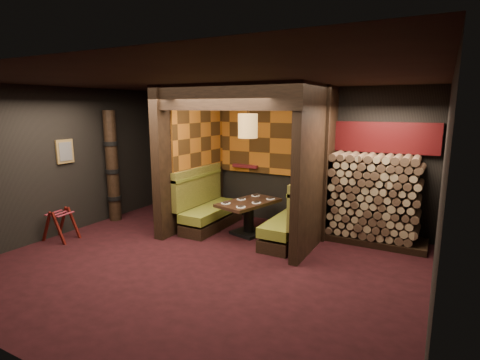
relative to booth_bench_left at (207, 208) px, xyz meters
name	(u,v)px	position (x,y,z in m)	size (l,w,h in m)	color
floor	(201,265)	(0.96, -1.65, -0.41)	(6.50, 5.50, 0.02)	black
ceiling	(197,79)	(0.96, -1.65, 2.46)	(6.50, 5.50, 0.02)	black
wall_back	(272,156)	(0.96, 1.11, 1.02)	(6.50, 0.02, 2.85)	black
wall_front	(21,227)	(0.96, -4.41, 1.02)	(6.50, 0.02, 2.85)	black
wall_left	(60,162)	(-2.30, -1.65, 1.02)	(0.02, 5.50, 2.85)	black
wall_right	(441,202)	(4.22, -1.65, 1.02)	(0.02, 5.50, 2.85)	black
partition_left	(191,158)	(-0.39, 0.00, 1.02)	(0.20, 2.20, 2.85)	black
partition_right	(316,168)	(2.26, 0.05, 1.02)	(0.15, 2.10, 2.85)	black
header_beam	(221,97)	(0.94, -0.95, 2.23)	(2.85, 0.18, 0.44)	black
tapa_back_panel	(271,138)	(0.94, 1.06, 1.42)	(2.40, 0.06, 1.55)	#AC5D18
tapa_side_panel	(200,137)	(-0.27, 0.17, 1.45)	(0.04, 1.85, 1.45)	#AC5D18
lacquer_shelf	(245,166)	(0.36, 1.00, 0.78)	(0.60, 0.12, 0.07)	maroon
booth_bench_left	(207,208)	(0.00, 0.00, 0.00)	(0.68, 1.60, 1.14)	black
booth_bench_right	(294,221)	(1.89, 0.00, 0.00)	(0.68, 1.60, 1.14)	black
dining_table	(249,213)	(0.96, 0.02, 0.03)	(0.98, 1.39, 0.67)	black
place_settings	(249,201)	(0.96, 0.02, 0.28)	(0.78, 1.12, 0.03)	white
pendant_lamp	(248,126)	(0.96, -0.03, 1.72)	(0.37, 0.37, 0.95)	#A1753A
framed_picture	(65,151)	(-2.25, -1.55, 1.22)	(0.05, 0.36, 0.46)	olive
luggage_rack	(60,224)	(-2.01, -1.96, -0.09)	(0.63, 0.48, 0.63)	#420C08
totem_column	(112,167)	(-2.09, -0.55, 0.79)	(0.31, 0.31, 2.40)	black
firewood_stack	(379,200)	(3.25, 0.70, 0.42)	(1.73, 0.70, 1.64)	black
mosaic_header	(386,138)	(3.25, 1.03, 1.52)	(1.83, 0.10, 0.56)	maroon
bay_front_post	(325,166)	(2.35, 0.31, 1.02)	(0.08, 0.08, 2.85)	black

